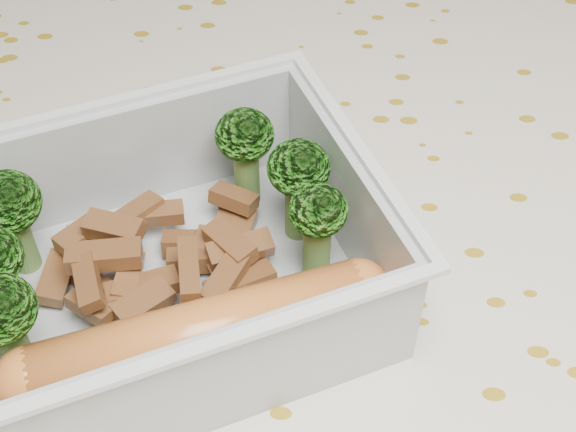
{
  "coord_description": "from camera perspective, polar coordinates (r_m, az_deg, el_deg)",
  "views": [
    {
      "loc": [
        -0.0,
        -0.25,
        1.05
      ],
      "look_at": [
        -0.01,
        -0.01,
        0.78
      ],
      "focal_mm": 50.0,
      "sensor_mm": 36.0,
      "label": 1
    }
  ],
  "objects": [
    {
      "name": "dining_table",
      "position": [
        0.46,
        0.95,
        -8.98
      ],
      "size": [
        1.4,
        0.9,
        0.75
      ],
      "color": "brown",
      "rests_on": "ground"
    },
    {
      "name": "tablecloth",
      "position": [
        0.41,
        1.04,
        -5.12
      ],
      "size": [
        1.46,
        0.96,
        0.19
      ],
      "color": "beige",
      "rests_on": "dining_table"
    },
    {
      "name": "lunch_container",
      "position": [
        0.35,
        -8.72,
        -4.0
      ],
      "size": [
        0.23,
        0.2,
        0.06
      ],
      "color": "silver",
      "rests_on": "tablecloth"
    },
    {
      "name": "broccoli_florets",
      "position": [
        0.34,
        -10.52,
        -0.28
      ],
      "size": [
        0.16,
        0.13,
        0.05
      ],
      "color": "#608C3F",
      "rests_on": "lunch_container"
    },
    {
      "name": "meat_pile",
      "position": [
        0.36,
        -8.67,
        -2.83
      ],
      "size": [
        0.11,
        0.09,
        0.03
      ],
      "color": "brown",
      "rests_on": "lunch_container"
    },
    {
      "name": "sausage",
      "position": [
        0.32,
        -6.18,
        -8.32
      ],
      "size": [
        0.15,
        0.07,
        0.03
      ],
      "color": "#C66B2C",
      "rests_on": "lunch_container"
    }
  ]
}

